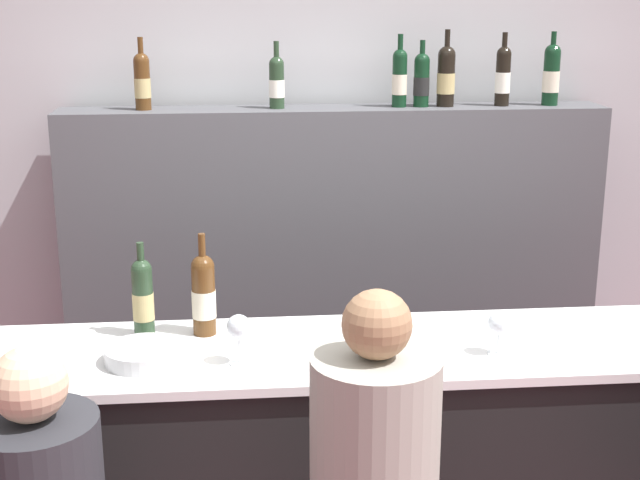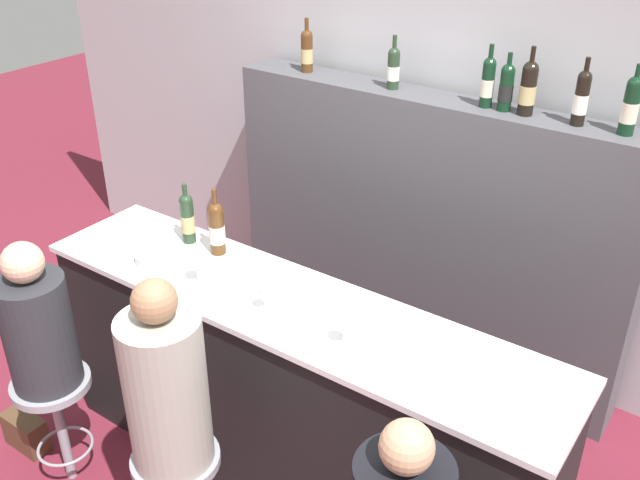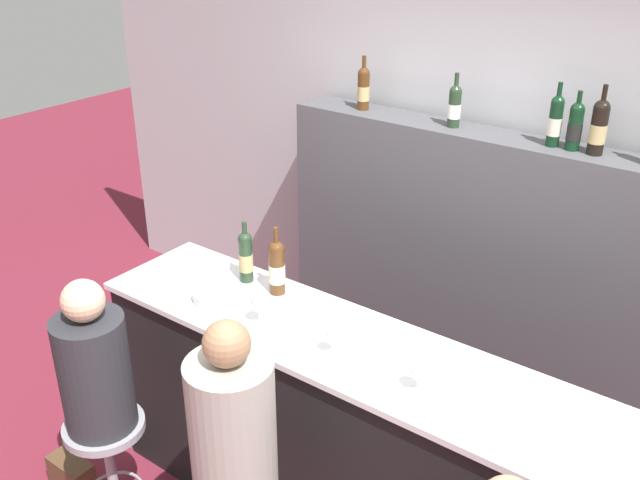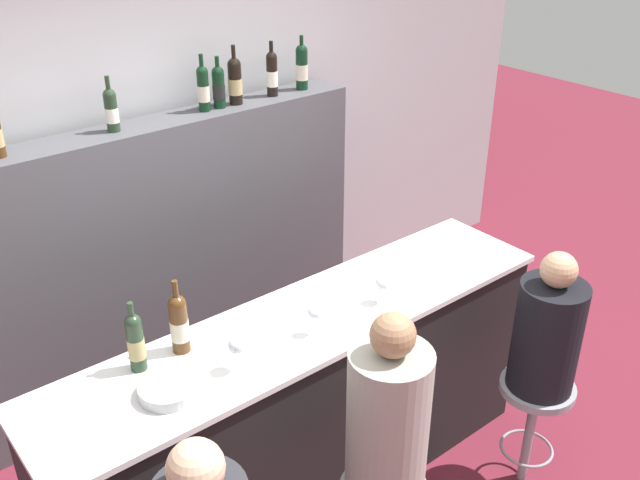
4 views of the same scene
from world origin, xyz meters
The scene contains 18 objects.
wall_back centered at (0.00, 1.81, 1.30)m, with size 6.40×0.05×2.60m.
bar_counter centered at (0.00, 0.27, 0.55)m, with size 2.63×0.59×1.09m.
back_bar_cabinet centered at (0.00, 1.58, 0.85)m, with size 2.46×0.28×1.70m.
wine_bottle_counter_0 centered at (-0.76, 0.43, 1.23)m, with size 0.07×0.07×0.32m.
wine_bottle_counter_1 centered at (-0.56, 0.43, 1.23)m, with size 0.08×0.08×0.35m.
wine_bottle_backbar_0 centered at (-0.84, 1.58, 1.83)m, with size 0.07×0.07×0.31m.
wine_bottle_backbar_1 centered at (-0.26, 1.58, 1.82)m, with size 0.07×0.07×0.29m.
wine_bottle_backbar_2 centered at (0.29, 1.58, 1.83)m, with size 0.07×0.07×0.32m.
wine_bottle_backbar_3 centered at (0.39, 1.58, 1.82)m, with size 0.07×0.07×0.29m.
wine_bottle_backbar_4 centered at (0.50, 1.58, 1.84)m, with size 0.08×0.08×0.34m.
wine_glass_0 centered at (-0.45, 0.17, 1.21)m, with size 0.07×0.07×0.16m.
wine_glass_1 centered at (-0.04, 0.17, 1.19)m, with size 0.07×0.07×0.14m.
wine_glass_2 centered at (0.37, 0.17, 1.19)m, with size 0.07×0.07×0.14m.
metal_bowl centered at (-0.74, 0.21, 1.11)m, with size 0.24×0.24×0.05m.
bar_stool_left centered at (-0.95, -0.38, 0.50)m, with size 0.38×0.38×0.64m.
guest_seated_left centered at (-0.95, -0.38, 0.96)m, with size 0.32×0.32×0.75m.
guest_seated_middle centered at (-0.11, -0.38, 1.01)m, with size 0.33×0.33×0.87m.
handbag centered at (-1.31, -0.38, 0.10)m, with size 0.26×0.12×0.20m.
Camera 3 is at (1.40, -1.86, 2.83)m, focal length 40.00 mm.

